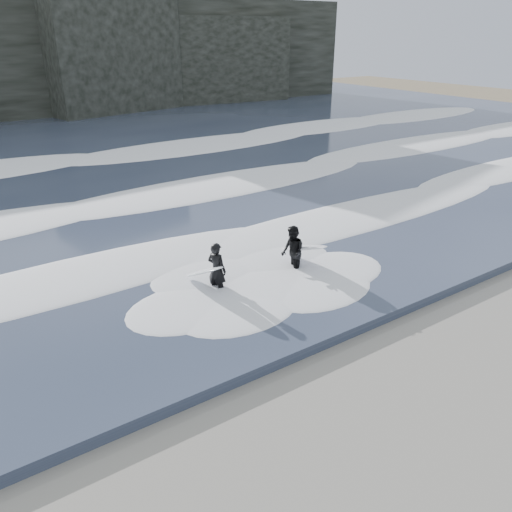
% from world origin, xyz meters
% --- Properties ---
extents(ground, '(120.00, 120.00, 0.00)m').
position_xyz_m(ground, '(0.00, 0.00, 0.00)').
color(ground, olive).
rests_on(ground, ground).
extents(sea, '(90.00, 52.00, 0.30)m').
position_xyz_m(sea, '(0.00, 29.00, 0.15)').
color(sea, '#30394F').
rests_on(sea, ground).
extents(foam_near, '(60.00, 3.20, 0.20)m').
position_xyz_m(foam_near, '(0.00, 9.00, 0.40)').
color(foam_near, white).
rests_on(foam_near, sea).
extents(foam_mid, '(60.00, 4.00, 0.24)m').
position_xyz_m(foam_mid, '(0.00, 16.00, 0.42)').
color(foam_mid, white).
rests_on(foam_mid, sea).
extents(foam_far, '(60.00, 4.80, 0.30)m').
position_xyz_m(foam_far, '(0.00, 25.00, 0.45)').
color(foam_far, white).
rests_on(foam_far, sea).
extents(surfer_left, '(1.08, 1.82, 1.67)m').
position_xyz_m(surfer_left, '(-0.67, 6.85, 0.84)').
color(surfer_left, black).
rests_on(surfer_left, ground).
extents(surfer_right, '(1.17, 2.20, 1.69)m').
position_xyz_m(surfer_right, '(2.01, 6.58, 0.85)').
color(surfer_right, black).
rests_on(surfer_right, ground).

